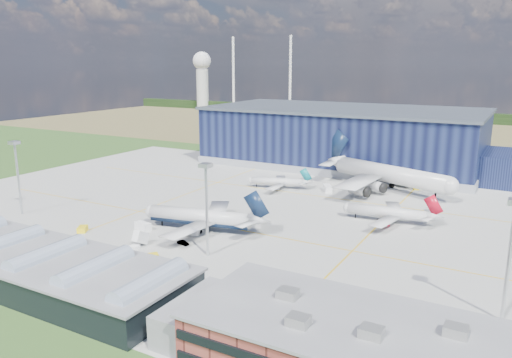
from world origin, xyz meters
name	(u,v)px	position (x,y,z in m)	size (l,w,h in m)	color
ground	(237,217)	(0.00, 0.00, 0.00)	(600.00, 600.00, 0.00)	#2B5821
apron	(253,209)	(0.00, 10.00, 0.03)	(220.00, 160.00, 0.08)	#AFAFA9
farmland	(405,132)	(0.00, 220.00, 0.00)	(600.00, 220.00, 0.01)	olive
treeline	(428,116)	(0.00, 300.00, 4.00)	(600.00, 8.00, 8.00)	black
horizon_dressing	(226,75)	(-191.30, 294.39, 34.20)	(440.20, 18.00, 70.00)	white
hangar	(349,140)	(2.81, 94.80, 11.62)	(145.00, 62.00, 26.10)	black
ops_building	(342,347)	(55.01, -60.00, 4.79)	(46.00, 23.00, 10.90)	maroon
glass_concourse	(60,272)	(-6.45, -60.00, 3.69)	(78.00, 23.00, 8.60)	black
light_mast_west	(17,166)	(-60.00, -30.00, 15.43)	(2.60, 2.60, 23.00)	silver
light_mast_center	(206,194)	(10.00, -30.00, 15.43)	(2.60, 2.60, 23.00)	silver
light_mast_east	(511,241)	(75.00, -30.00, 15.43)	(2.60, 2.60, 23.00)	silver
airliner_navy	(200,209)	(-2.73, -15.35, 6.23)	(38.22, 37.39, 12.46)	silver
airliner_red	(387,207)	(41.20, 17.22, 4.77)	(29.27, 28.64, 9.55)	silver
airliner_widebody	(391,165)	(32.30, 55.00, 9.69)	(59.42, 58.13, 19.38)	silver
airliner_regional	(277,178)	(-5.58, 38.02, 4.03)	(24.74, 24.20, 8.07)	silver
gse_tug_a	(83,229)	(-30.48, -32.55, 0.77)	(2.25, 3.68, 1.53)	yellow
gse_tug_b	(152,257)	(-0.28, -38.72, 0.69)	(2.12, 3.19, 1.38)	yellow
gse_van_a	(143,226)	(-16.74, -23.20, 1.11)	(2.22, 5.10, 2.22)	white
gse_cart_a	(363,195)	(26.14, 42.64, 0.64)	(1.97, 2.96, 1.28)	white
gse_van_b	(327,188)	(12.92, 42.54, 1.23)	(2.46, 5.36, 2.46)	white
gse_tug_c	(416,188)	(40.49, 62.00, 0.65)	(1.87, 2.99, 1.31)	yellow
gse_van_c	(335,318)	(48.75, -46.00, 1.12)	(2.25, 4.69, 2.25)	white
airstair	(141,241)	(-8.59, -33.15, 1.47)	(1.84, 4.59, 2.94)	white
car_a	(226,298)	(26.81, -48.00, 0.57)	(1.35, 3.35, 1.14)	#99999E
car_b	(183,243)	(0.28, -27.17, 0.58)	(1.23, 3.53, 1.16)	#99999E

